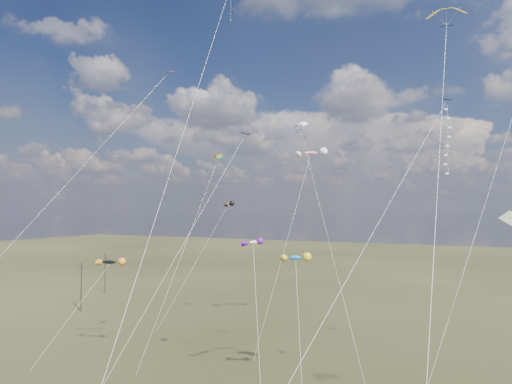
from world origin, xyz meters
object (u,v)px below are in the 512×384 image
at_px(utility_pole_far, 105,273).
at_px(parafoil_yellow, 446,10).
at_px(utility_pole_near, 81,286).
at_px(novelty_black_orange, 109,262).

height_order(utility_pole_far, parafoil_yellow, parafoil_yellow).
relative_size(utility_pole_near, novelty_black_orange, 0.70).
xyz_separation_m(utility_pole_near, utility_pole_far, (-8.00, 14.00, 0.00)).
bearing_deg(novelty_black_orange, utility_pole_far, 133.90).
height_order(utility_pole_near, parafoil_yellow, parafoil_yellow).
bearing_deg(parafoil_yellow, novelty_black_orange, 167.94).
distance_m(utility_pole_near, parafoil_yellow, 68.14).
xyz_separation_m(utility_pole_far, novelty_black_orange, (28.87, -30.00, 6.80)).
bearing_deg(utility_pole_far, utility_pole_near, -60.26).
height_order(utility_pole_near, utility_pole_far, same).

